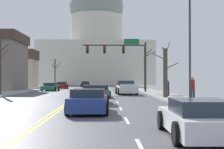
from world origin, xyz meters
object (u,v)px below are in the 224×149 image
object	(u,v)px
signal_gantry	(122,54)
pedestrian_01	(192,88)
sedan_near_04	(197,119)
sedan_oncoming_02	(85,84)
sedan_oncoming_01	(62,85)
sedan_near_01	(99,91)
sedan_near_03	(89,101)
sedan_near_02	(94,95)
pedestrian_00	(168,86)
pickup_truck_near_00	(126,88)
street_lamp_right	(185,32)
sedan_oncoming_00	(51,87)

from	to	relation	value
signal_gantry	pedestrian_01	distance (m)	18.78
sedan_near_04	sedan_oncoming_02	distance (m)	59.09
sedan_oncoming_01	pedestrian_01	world-z (taller)	pedestrian_01
sedan_near_04	sedan_oncoming_01	size ratio (longest dim) A/B	1.01
sedan_near_01	sedan_near_03	xyz separation A→B (m)	(-0.27, -13.64, 0.04)
sedan_near_02	pedestrian_00	distance (m)	10.09
sedan_near_01	pedestrian_01	world-z (taller)	pedestrian_01
pedestrian_01	sedan_near_03	bearing A→B (deg)	-143.98
pickup_truck_near_00	sedan_oncoming_02	xyz separation A→B (m)	(-6.58, 32.38, -0.14)
sedan_near_01	pedestrian_00	bearing A→B (deg)	0.84
sedan_near_03	sedan_oncoming_02	xyz separation A→B (m)	(-3.37, 51.84, -0.02)
pickup_truck_near_00	sedan_near_04	bearing A→B (deg)	-89.16
sedan_near_02	pedestrian_00	size ratio (longest dim) A/B	2.95
pedestrian_00	pedestrian_01	world-z (taller)	pedestrian_01
sedan_near_01	sedan_near_02	world-z (taller)	sedan_near_02
street_lamp_right	pedestrian_01	xyz separation A→B (m)	(0.54, 0.30, -3.76)
sedan_near_04	pedestrian_01	distance (m)	12.11
sedan_near_02	sedan_near_04	bearing A→B (deg)	-74.85
pedestrian_01	sedan_near_02	bearing A→B (deg)	168.61
sedan_oncoming_02	pedestrian_00	size ratio (longest dim) A/B	2.76
sedan_near_01	sedan_oncoming_00	bearing A→B (deg)	113.88
sedan_near_03	sedan_oncoming_01	distance (m)	40.75
sedan_near_02	street_lamp_right	bearing A→B (deg)	-15.01
sedan_near_04	sedan_oncoming_00	distance (m)	38.71
sedan_near_03	sedan_oncoming_01	size ratio (longest dim) A/B	1.01
sedan_oncoming_00	sedan_oncoming_02	distance (m)	21.82
street_lamp_right	sedan_near_04	size ratio (longest dim) A/B	1.82
street_lamp_right	pedestrian_00	bearing A→B (deg)	86.13
sedan_near_01	sedan_near_04	world-z (taller)	sedan_near_01
sedan_near_01	sedan_oncoming_00	size ratio (longest dim) A/B	0.93
sedan_near_01	pedestrian_00	distance (m)	6.52
signal_gantry	street_lamp_right	bearing A→B (deg)	-80.23
pedestrian_00	sedan_oncoming_02	bearing A→B (deg)	104.90
signal_gantry	sedan_oncoming_01	distance (m)	20.34
street_lamp_right	sedan_oncoming_02	world-z (taller)	street_lamp_right
sedan_oncoming_02	signal_gantry	bearing A→B (deg)	-77.61
sedan_near_02	sedan_near_03	size ratio (longest dim) A/B	1.06
sedan_oncoming_02	pedestrian_00	distance (m)	39.44
signal_gantry	sedan_oncoming_00	distance (m)	13.30
signal_gantry	pedestrian_01	bearing A→B (deg)	-78.43
sedan_oncoming_02	street_lamp_right	bearing A→B (deg)	-78.62
pickup_truck_near_00	sedan_oncoming_00	xyz separation A→B (m)	(-10.35, 10.89, -0.15)
signal_gantry	sedan_near_04	size ratio (longest dim) A/B	1.80
pedestrian_01	street_lamp_right	bearing A→B (deg)	-150.90
sedan_near_01	sedan_near_02	distance (m)	7.45
sedan_oncoming_01	pedestrian_00	size ratio (longest dim) A/B	2.75
sedan_near_01	sedan_oncoming_00	distance (m)	18.28
sedan_near_03	pedestrian_00	size ratio (longest dim) A/B	2.78
street_lamp_right	sedan_near_01	distance (m)	11.65
pickup_truck_near_00	sedan_oncoming_00	distance (m)	15.02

